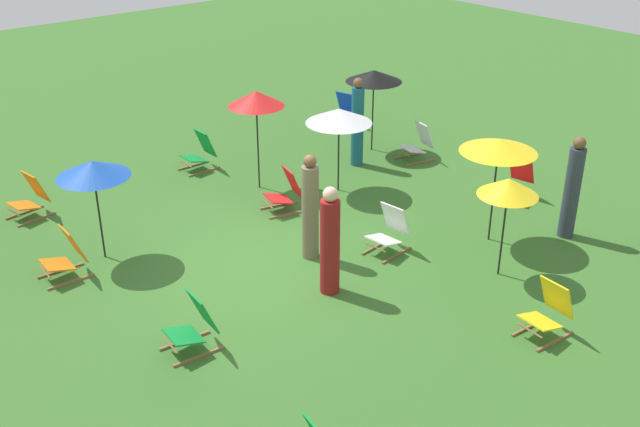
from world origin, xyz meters
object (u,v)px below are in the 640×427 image
(deckchair_10, at_px, (389,231))
(umbrella_0, at_px, (256,99))
(deckchair_8, at_px, (30,198))
(umbrella_4, at_px, (508,187))
(deckchair_9, at_px, (194,326))
(umbrella_5, at_px, (339,116))
(deckchair_4, at_px, (66,256))
(deckchair_6, at_px, (517,180))
(person_0, at_px, (330,243))
(person_2, at_px, (310,209))
(person_3, at_px, (572,189))
(umbrella_3, at_px, (93,169))
(deckchair_3, at_px, (200,152))
(deckchair_0, at_px, (286,192))
(deckchair_2, at_px, (343,112))
(person_1, at_px, (357,123))
(umbrella_1, at_px, (374,76))
(deckchair_7, at_px, (418,143))
(umbrella_2, at_px, (499,146))
(deckchair_5, at_px, (548,312))

(deckchair_10, bearing_deg, umbrella_0, 175.96)
(deckchair_8, bearing_deg, umbrella_4, 27.07)
(deckchair_9, height_order, umbrella_5, umbrella_5)
(deckchair_4, height_order, deckchair_6, same)
(person_0, relative_size, person_2, 0.96)
(deckchair_10, bearing_deg, person_3, 53.74)
(deckchair_4, xyz_separation_m, deckchair_10, (2.67, 4.50, 0.00))
(deckchair_10, height_order, umbrella_3, umbrella_3)
(deckchair_3, bearing_deg, umbrella_0, 14.00)
(deckchair_0, xyz_separation_m, deckchair_6, (2.41, 3.77, 0.00))
(umbrella_3, bearing_deg, deckchair_2, 107.25)
(person_1, distance_m, person_3, 4.81)
(deckchair_9, xyz_separation_m, person_0, (0.06, 2.37, 0.46))
(person_3, bearing_deg, umbrella_3, 8.69)
(umbrella_1, relative_size, person_2, 1.00)
(deckchair_7, height_order, umbrella_5, umbrella_5)
(person_1, bearing_deg, deckchair_3, 170.37)
(deckchair_7, height_order, umbrella_2, umbrella_2)
(umbrella_4, distance_m, person_0, 2.84)
(deckchair_2, bearing_deg, deckchair_5, -39.97)
(deckchair_5, relative_size, umbrella_4, 0.50)
(deckchair_0, relative_size, deckchair_9, 1.02)
(umbrella_0, bearing_deg, person_2, -19.41)
(deckchair_0, distance_m, deckchair_6, 4.48)
(person_1, relative_size, person_3, 1.03)
(deckchair_9, distance_m, person_3, 6.89)
(deckchair_10, relative_size, person_2, 0.46)
(deckchair_7, distance_m, umbrella_1, 1.74)
(deckchair_10, bearing_deg, deckchair_0, -177.29)
(deckchair_7, distance_m, person_1, 1.48)
(deckchair_5, relative_size, person_1, 0.44)
(deckchair_8, xyz_separation_m, umbrella_3, (2.28, 0.33, 1.22))
(deckchair_6, bearing_deg, deckchair_8, -134.75)
(umbrella_3, distance_m, person_2, 3.50)
(deckchair_3, xyz_separation_m, deckchair_9, (5.37, -3.44, 0.00))
(deckchair_2, xyz_separation_m, deckchair_3, (0.06, -4.08, 0.00))
(deckchair_3, height_order, person_2, person_2)
(deckchair_0, xyz_separation_m, umbrella_4, (4.04, 1.17, 1.16))
(umbrella_2, relative_size, person_1, 0.98)
(deckchair_3, xyz_separation_m, umbrella_2, (5.94, 2.14, 1.37))
(deckchair_0, distance_m, deckchair_2, 4.83)
(deckchair_5, bearing_deg, deckchair_6, 136.75)
(deckchair_6, relative_size, umbrella_1, 0.46)
(deckchair_3, distance_m, umbrella_0, 2.19)
(deckchair_10, distance_m, person_1, 3.89)
(deckchair_4, distance_m, umbrella_0, 4.68)
(deckchair_5, distance_m, umbrella_0, 6.83)
(deckchair_7, xyz_separation_m, umbrella_5, (0.11, -2.39, 1.17))
(deckchair_5, xyz_separation_m, umbrella_0, (-6.67, -0.12, 1.47))
(deckchair_8, bearing_deg, person_0, 16.00)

